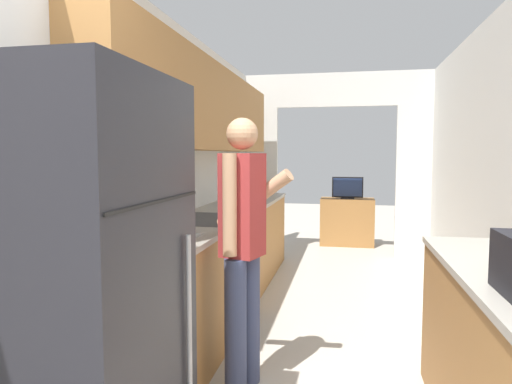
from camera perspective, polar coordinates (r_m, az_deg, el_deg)
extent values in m
cube|color=silver|center=(3.37, -14.08, 1.94)|extent=(0.06, 7.70, 2.50)
cube|color=#9E6B38|center=(4.21, -6.16, 10.32)|extent=(0.32, 3.98, 0.75)
cube|color=silver|center=(6.46, -0.18, 1.34)|extent=(0.65, 0.06, 2.05)
cube|color=silver|center=(6.40, 19.95, 1.02)|extent=(0.65, 0.06, 2.05)
cube|color=silver|center=(6.38, 10.00, 12.48)|extent=(2.90, 0.06, 0.45)
cube|color=#9E6B38|center=(2.93, -12.08, -14.81)|extent=(0.60, 1.06, 0.86)
cube|color=gray|center=(2.81, -12.29, -6.25)|extent=(0.62, 1.07, 0.03)
cube|color=#9E6B38|center=(5.13, -1.40, -6.25)|extent=(0.60, 2.13, 0.86)
cube|color=gray|center=(5.07, -1.40, -1.29)|extent=(0.62, 2.15, 0.03)
cube|color=#9EA3A8|center=(2.86, -11.83, -5.74)|extent=(0.42, 0.44, 0.00)
cube|color=black|center=(1.97, -21.90, -11.82)|extent=(0.73, 0.82, 1.71)
cube|color=black|center=(1.72, -11.95, -1.14)|extent=(0.01, 0.79, 0.01)
cylinder|color=#99999E|center=(2.07, -8.35, -14.68)|extent=(0.02, 0.02, 0.68)
cube|color=black|center=(3.75, -6.26, -10.12)|extent=(0.62, 0.78, 0.89)
cube|color=black|center=(3.67, -1.51, -10.42)|extent=(0.01, 0.53, 0.27)
cylinder|color=#B7B7BC|center=(3.61, -1.20, -7.02)|extent=(0.02, 0.63, 0.02)
cube|color=black|center=(3.75, -10.56, -2.14)|extent=(0.04, 0.78, 0.14)
cylinder|color=#232328|center=(3.46, -5.23, -3.86)|extent=(0.16, 0.16, 0.01)
cylinder|color=#232328|center=(3.79, -3.74, -3.11)|extent=(0.16, 0.16, 0.01)
cylinder|color=#232328|center=(3.54, -9.09, -3.71)|extent=(0.16, 0.16, 0.01)
cylinder|color=#232328|center=(3.86, -7.30, -2.99)|extent=(0.16, 0.16, 0.01)
cylinder|color=#384266|center=(2.77, -2.57, -16.50)|extent=(0.16, 0.16, 0.81)
cylinder|color=#384266|center=(2.91, -0.83, -15.43)|extent=(0.16, 0.16, 0.81)
cube|color=maroon|center=(2.67, -1.71, -1.64)|extent=(0.26, 0.26, 0.60)
cylinder|color=tan|center=(2.54, -3.31, -1.62)|extent=(0.10, 0.10, 0.57)
cylinder|color=tan|center=(2.80, -0.27, -1.04)|extent=(0.52, 0.22, 0.40)
sphere|color=tan|center=(2.66, -1.74, 7.29)|extent=(0.18, 0.18, 0.18)
cube|color=#9E6B38|center=(7.23, 11.31, -3.66)|extent=(0.81, 0.42, 0.73)
cube|color=black|center=(7.15, 11.35, -0.74)|extent=(0.21, 0.16, 0.02)
cube|color=black|center=(7.14, 11.38, 0.60)|extent=(0.47, 0.04, 0.31)
cube|color=navy|center=(7.11, 11.38, 0.58)|extent=(0.43, 0.01, 0.28)
cube|color=#B7B7BC|center=(4.34, -3.59, -2.05)|extent=(0.14, 0.20, 0.00)
cube|color=black|center=(4.18, -4.16, -2.20)|extent=(0.08, 0.11, 0.02)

